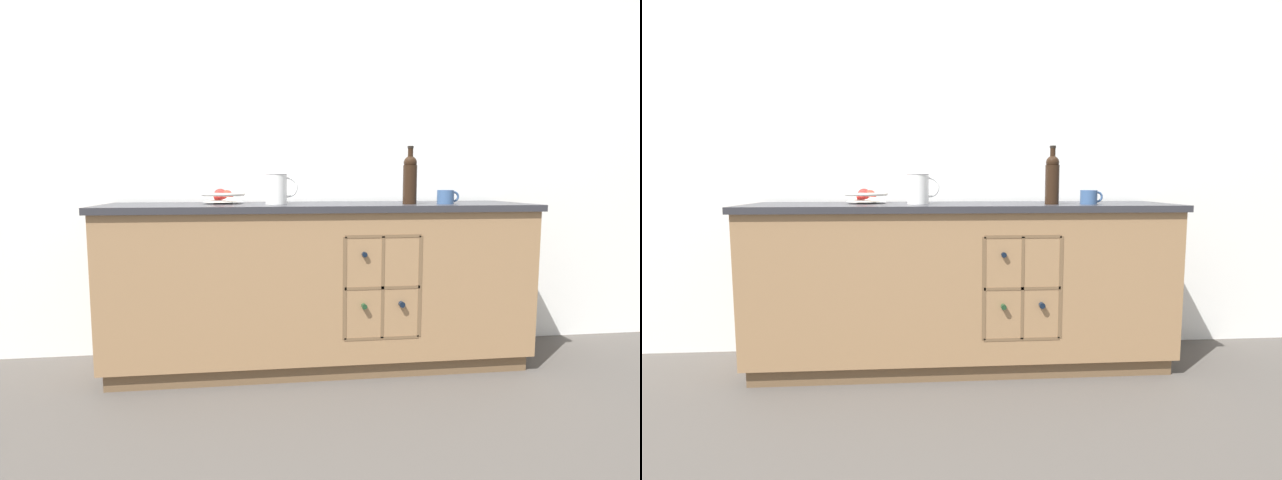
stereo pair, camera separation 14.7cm
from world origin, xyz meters
TOP-DOWN VIEW (x-y plane):
  - ground_plane at (0.00, 0.00)m, footprint 14.00×14.00m
  - back_wall at (0.00, 0.35)m, footprint 4.70×0.06m
  - kitchen_island at (0.00, -0.00)m, footprint 2.34×0.61m
  - fruit_bowl at (-0.53, 0.09)m, footprint 0.24×0.24m
  - white_pitcher at (-0.24, -0.02)m, footprint 0.18×0.12m
  - ceramic_mug at (0.68, -0.12)m, footprint 0.12×0.09m
  - standing_wine_bottle at (0.48, -0.11)m, footprint 0.08×0.08m

SIDE VIEW (x-z plane):
  - ground_plane at x=0.00m, z-range 0.00..0.00m
  - kitchen_island at x=0.00m, z-range 0.01..0.93m
  - ceramic_mug at x=0.68m, z-range 0.92..1.00m
  - fruit_bowl at x=-0.53m, z-range 0.92..1.00m
  - white_pitcher at x=-0.24m, z-range 0.93..1.09m
  - standing_wine_bottle at x=0.48m, z-range 0.91..1.22m
  - back_wall at x=0.00m, z-range 0.00..2.55m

